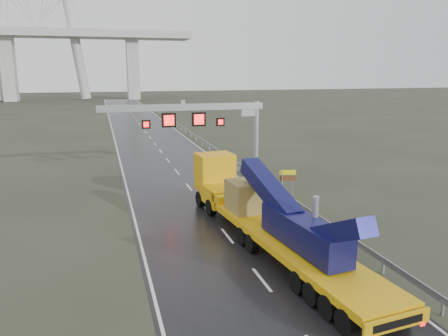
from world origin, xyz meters
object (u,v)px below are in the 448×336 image
object	(u,v)px
heavy_haul_truck	(257,208)
striped_barrier	(253,175)
exit_sign_pair	(288,178)
sign_gantry	(206,120)

from	to	relation	value
heavy_haul_truck	striped_barrier	world-z (taller)	heavy_haul_truck
exit_sign_pair	striped_barrier	xyz separation A→B (m)	(-1.03, 5.43, -0.94)
sign_gantry	exit_sign_pair	distance (m)	9.47
heavy_haul_truck	exit_sign_pair	xyz separation A→B (m)	(5.37, 7.50, -0.27)
striped_barrier	heavy_haul_truck	bearing A→B (deg)	-97.64
sign_gantry	heavy_haul_truck	xyz separation A→B (m)	(-0.37, -14.45, -3.78)
exit_sign_pair	striped_barrier	size ratio (longest dim) A/B	1.81
sign_gantry	striped_barrier	bearing A→B (deg)	-20.99
heavy_haul_truck	exit_sign_pair	world-z (taller)	heavy_haul_truck
exit_sign_pair	striped_barrier	bearing A→B (deg)	115.18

